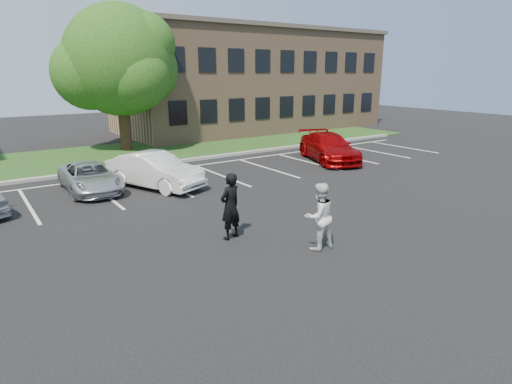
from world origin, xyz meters
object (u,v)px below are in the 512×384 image
office_building (250,80)px  car_red_compact (329,147)px  car_silver_minivan (90,177)px  man_black_suit (230,206)px  car_white_sedan (155,170)px  tree (120,63)px  man_white_shirt (319,216)px

office_building → car_red_compact: (-4.43, -14.36, -3.40)m
car_silver_minivan → car_red_compact: bearing=-3.9°
man_black_suit → car_silver_minivan: size_ratio=0.47×
office_building → car_silver_minivan: size_ratio=5.25×
office_building → car_white_sedan: office_building is taller
tree → man_white_shirt: 19.13m
car_silver_minivan → car_white_sedan: car_white_sedan is taller
car_red_compact → office_building: bearing=94.1°
man_white_shirt → car_white_sedan: (-1.24, 8.97, -0.21)m
man_black_suit → car_red_compact: (10.61, 6.79, -0.25)m
man_black_suit → car_red_compact: 12.60m
office_building → car_red_compact: bearing=-107.1°
man_black_suit → car_silver_minivan: bearing=-89.4°
car_white_sedan → car_red_compact: car_red_compact is taller
man_black_suit → tree: bearing=-112.4°
man_white_shirt → car_red_compact: (8.98, 8.87, -0.20)m
tree → man_black_suit: tree is taller
man_white_shirt → car_silver_minivan: man_white_shirt is taller
tree → man_black_suit: bearing=-98.3°
car_white_sedan → car_red_compact: 10.22m
tree → car_white_sedan: size_ratio=1.92×
tree → man_black_suit: 17.25m
car_silver_minivan → office_building: bearing=38.8°
office_building → man_white_shirt: 27.01m
tree → car_white_sedan: (-2.00, -9.63, -4.59)m
man_white_shirt → car_red_compact: size_ratio=0.37×
tree → car_red_compact: bearing=-49.8°
man_black_suit → car_red_compact: man_black_suit is taller
office_building → car_white_sedan: (-14.65, -14.26, -3.40)m
car_white_sedan → car_silver_minivan: bearing=135.1°
office_building → car_silver_minivan: (-17.10, -13.27, -3.57)m
office_building → tree: size_ratio=2.55×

